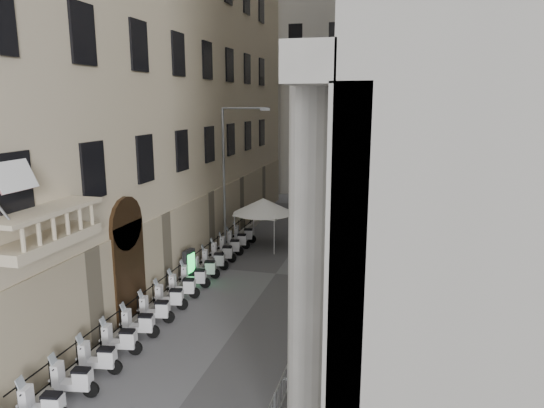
{
  "coord_description": "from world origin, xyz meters",
  "views": [
    {
      "loc": [
        6.33,
        -6.16,
        9.58
      ],
      "look_at": [
        0.31,
        17.11,
        4.5
      ],
      "focal_mm": 32.0,
      "sensor_mm": 36.0,
      "label": 1
    }
  ],
  "objects_px": {
    "security_tent": "(261,205)",
    "street_lamp": "(230,167)",
    "pedestrian_b": "(353,208)",
    "info_kiosk": "(189,266)",
    "pedestrian_a": "(311,229)"
  },
  "relations": [
    {
      "from": "security_tent",
      "to": "info_kiosk",
      "type": "xyz_separation_m",
      "value": [
        -1.8,
        -7.88,
        -1.82
      ]
    },
    {
      "from": "security_tent",
      "to": "street_lamp",
      "type": "distance_m",
      "value": 3.82
    },
    {
      "from": "pedestrian_b",
      "to": "info_kiosk",
      "type": "bearing_deg",
      "value": 66.99
    },
    {
      "from": "security_tent",
      "to": "pedestrian_b",
      "type": "relative_size",
      "value": 2.13
    },
    {
      "from": "pedestrian_a",
      "to": "pedestrian_b",
      "type": "relative_size",
      "value": 1.07
    },
    {
      "from": "pedestrian_b",
      "to": "security_tent",
      "type": "bearing_deg",
      "value": 58.9
    },
    {
      "from": "security_tent",
      "to": "street_lamp",
      "type": "height_order",
      "value": "street_lamp"
    },
    {
      "from": "security_tent",
      "to": "pedestrian_a",
      "type": "distance_m",
      "value": 3.83
    },
    {
      "from": "security_tent",
      "to": "info_kiosk",
      "type": "bearing_deg",
      "value": -102.87
    },
    {
      "from": "info_kiosk",
      "to": "security_tent",
      "type": "bearing_deg",
      "value": 85.53
    },
    {
      "from": "pedestrian_b",
      "to": "street_lamp",
      "type": "bearing_deg",
      "value": 58.43
    },
    {
      "from": "security_tent",
      "to": "info_kiosk",
      "type": "relative_size",
      "value": 2.2
    },
    {
      "from": "pedestrian_a",
      "to": "pedestrian_b",
      "type": "height_order",
      "value": "pedestrian_a"
    },
    {
      "from": "security_tent",
      "to": "street_lamp",
      "type": "bearing_deg",
      "value": -123.65
    },
    {
      "from": "security_tent",
      "to": "info_kiosk",
      "type": "distance_m",
      "value": 8.29
    }
  ]
}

